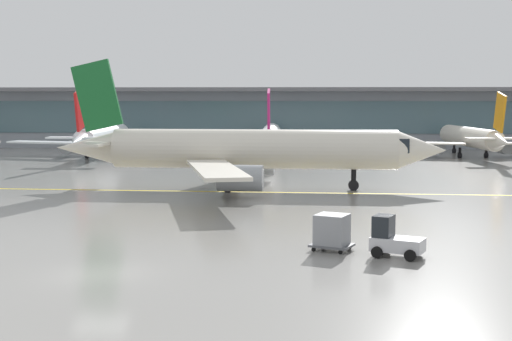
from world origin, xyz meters
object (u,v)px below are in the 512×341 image
gate_airplane_3 (270,136)px  baggage_tug (393,239)px  taxiing_regional_jet (249,150)px  gate_airplane_4 (470,138)px  cargo_dolly_lead (332,231)px  gate_airplane_2 (103,137)px

gate_airplane_3 → baggage_tug: 62.93m
gate_airplane_3 → taxiing_regional_jet: bearing=178.1°
gate_airplane_3 → taxiing_regional_jet: 35.47m
taxiing_regional_jet → gate_airplane_4: bearing=54.9°
baggage_tug → cargo_dolly_lead: baggage_tug is taller
gate_airplane_4 → taxiing_regional_jet: (-27.62, -35.88, 0.82)m
gate_airplane_2 → taxiing_regional_jet: (21.94, -32.71, 0.70)m
gate_airplane_2 → gate_airplane_4: (49.56, 3.16, -0.12)m
cargo_dolly_lead → baggage_tug: bearing=-0.0°
gate_airplane_4 → taxiing_regional_jet: 45.28m
gate_airplane_3 → baggage_tug: size_ratio=9.38×
gate_airplane_4 → baggage_tug: gate_airplane_4 is taller
taxiing_regional_jet → cargo_dolly_lead: (6.09, -25.53, -2.40)m
gate_airplane_4 → cargo_dolly_lead: bearing=155.3°
cargo_dolly_lead → taxiing_regional_jet: bearing=126.9°
baggage_tug → gate_airplane_3: bearing=121.3°
taxiing_regional_jet → gate_airplane_3: bearing=91.6°
gate_airplane_2 → cargo_dolly_lead: bearing=-155.3°
gate_airplane_2 → gate_airplane_3: same height
gate_airplane_4 → gate_airplane_2: bearing=88.3°
gate_airplane_4 → gate_airplane_3: bearing=85.5°
gate_airplane_4 → taxiing_regional_jet: size_ratio=0.76×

